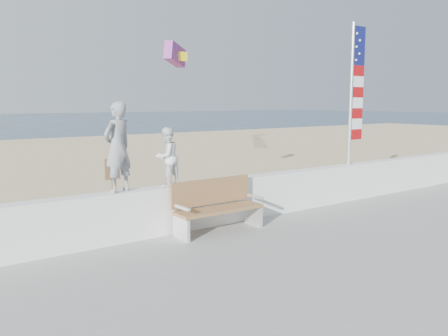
{
  "coord_description": "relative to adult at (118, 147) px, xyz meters",
  "views": [
    {
      "loc": [
        -5.31,
        -5.73,
        2.66
      ],
      "look_at": [
        0.2,
        1.8,
        1.35
      ],
      "focal_mm": 38.0,
      "sensor_mm": 36.0,
      "label": 1
    }
  ],
  "objects": [
    {
      "name": "seawall",
      "position": [
        1.95,
        0.0,
        -1.24
      ],
      "size": [
        30.0,
        0.35,
        0.9
      ],
      "primitive_type": "cube",
      "color": "white",
      "rests_on": "boardwalk"
    },
    {
      "name": "parafoil_kite",
      "position": [
        3.34,
        3.64,
        2.05
      ],
      "size": [
        0.93,
        0.74,
        0.66
      ],
      "color": "red",
      "rests_on": "ground"
    },
    {
      "name": "ground",
      "position": [
        1.95,
        -2.0,
        -1.87
      ],
      "size": [
        220.0,
        220.0,
        0.0
      ],
      "primitive_type": "plane",
      "color": "#2C4158",
      "rests_on": "ground"
    },
    {
      "name": "bench",
      "position": [
        1.79,
        -0.45,
        -1.19
      ],
      "size": [
        1.8,
        0.57,
        1.0
      ],
      "color": "#9C7044",
      "rests_on": "boardwalk"
    },
    {
      "name": "sign",
      "position": [
        0.36,
        1.14,
        -0.93
      ],
      "size": [
        0.32,
        0.07,
        1.46
      ],
      "color": "brown",
      "rests_on": "sand"
    },
    {
      "name": "adult",
      "position": [
        0.0,
        0.0,
        0.0
      ],
      "size": [
        0.67,
        0.56,
        1.59
      ],
      "primitive_type": "imported",
      "rotation": [
        0.0,
        0.0,
        3.5
      ],
      "color": "gray",
      "rests_on": "seawall"
    },
    {
      "name": "child",
      "position": [
        0.97,
        0.0,
        -0.24
      ],
      "size": [
        0.65,
        0.58,
        1.11
      ],
      "primitive_type": "imported",
      "rotation": [
        0.0,
        0.0,
        3.48
      ],
      "color": "white",
      "rests_on": "seawall"
    },
    {
      "name": "sand",
      "position": [
        1.95,
        7.0,
        -1.83
      ],
      "size": [
        90.0,
        40.0,
        0.08
      ],
      "primitive_type": "cube",
      "color": "#D0BB8B",
      "rests_on": "ground"
    },
    {
      "name": "flag",
      "position": [
        6.34,
        -0.0,
        1.12
      ],
      "size": [
        0.5,
        0.08,
        3.5
      ],
      "color": "white",
      "rests_on": "seawall"
    }
  ]
}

